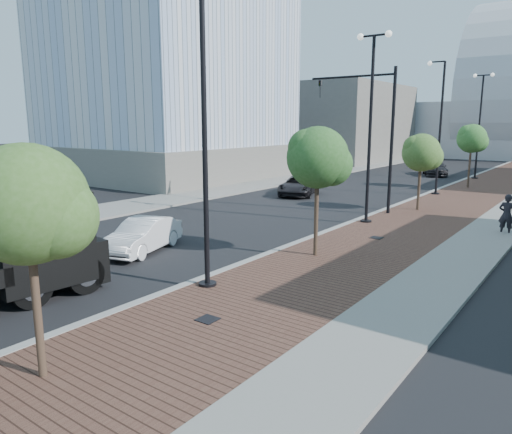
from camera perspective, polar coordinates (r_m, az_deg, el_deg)
The scene contains 20 objects.
sidewalk at distance 41.41m, azimuth 26.71°, elevation 3.01°, with size 7.00×140.00×0.12m, color #4C2D23.
curb at distance 42.12m, azimuth 22.02°, elevation 3.52°, with size 0.30×140.00×0.14m, color gray.
west_sidewalk at distance 47.00m, azimuth 6.48°, elevation 4.96°, with size 4.00×140.00×0.12m, color slate.
white_sedan at distance 19.62m, azimuth -13.30°, elevation -2.12°, with size 1.41×4.05×1.33m, color silver.
dark_car_mid at distance 34.25m, azimuth 5.08°, elevation 3.74°, with size 2.24×4.87×1.35m, color black.
dark_car_far at distance 50.20m, azimuth 20.49°, elevation 5.47°, with size 2.00×4.91×1.43m, color black.
pedestrian at distance 24.66m, azimuth 27.64°, elevation 0.24°, with size 0.69×0.45×1.89m, color black.
streetlight_1 at distance 14.37m, azimuth -6.44°, elevation 8.18°, with size 1.44×0.56×9.21m.
streetlight_2 at distance 24.52m, azimuth 13.41°, elevation 10.27°, with size 1.72×0.56×9.28m.
streetlight_3 at distance 35.90m, azimuth 20.84°, elevation 9.27°, with size 1.44×0.56×9.21m.
streetlight_4 at distance 47.54m, azimuth 25.01°, elevation 9.83°, with size 1.72×0.56×9.28m.
traffic_mast at distance 27.63m, azimuth 14.16°, elevation 10.64°, with size 5.09×0.20×8.00m.
tree_0 at distance 9.83m, azimuth -25.29°, elevation 1.29°, with size 2.34×2.28×4.72m.
tree_1 at distance 17.83m, azimuth 7.50°, elevation 6.96°, with size 2.34×2.28×4.96m.
tree_2 at distance 28.93m, azimuth 19.15°, elevation 7.21°, with size 2.22×2.15×4.48m.
tree_3 at distance 40.51m, azimuth 24.34°, elevation 8.47°, with size 2.26×2.19×4.98m.
tower_podium at distance 47.36m, azimuth -10.18°, elevation 6.66°, with size 19.00×19.00×3.00m, color slate.
commercial_block_nw at distance 67.67m, azimuth 9.95°, elevation 10.93°, with size 14.00×20.00×10.00m, color #615D57.
utility_cover_1 at distance 12.60m, azimuth -5.77°, elevation -12.00°, with size 0.50×0.50×0.02m, color black.
utility_cover_2 at distance 21.63m, azimuth 14.12°, elevation -2.39°, with size 0.50×0.50×0.02m, color black.
Camera 1 is at (10.22, -0.55, 5.07)m, focal length 33.65 mm.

